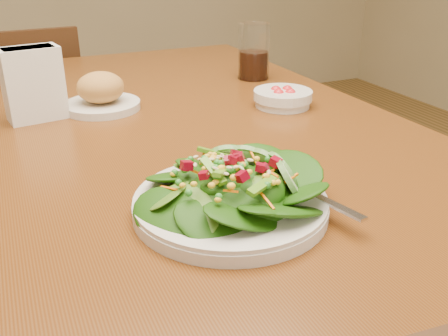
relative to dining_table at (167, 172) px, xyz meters
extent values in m
cube|color=#5A3315|center=(0.00, 0.00, 0.08)|extent=(0.90, 1.40, 0.04)
cylinder|color=#34190D|center=(0.39, 0.64, -0.29)|extent=(0.07, 0.07, 0.71)
cube|color=#34190D|center=(-0.22, 0.98, -0.26)|extent=(0.41, 0.41, 0.04)
cylinder|color=#34190D|center=(-0.07, 1.16, -0.46)|extent=(0.04, 0.04, 0.37)
cylinder|color=#34190D|center=(-0.05, 0.83, -0.46)|extent=(0.04, 0.04, 0.37)
cube|color=#34190D|center=(-0.21, 0.80, -0.03)|extent=(0.36, 0.05, 0.42)
cylinder|color=silver|center=(-0.03, -0.36, 0.11)|extent=(0.25, 0.25, 0.02)
ellipsoid|color=black|center=(-0.03, -0.36, 0.14)|extent=(0.17, 0.17, 0.04)
cube|color=silver|center=(0.08, -0.39, 0.12)|extent=(0.05, 0.18, 0.01)
cylinder|color=silver|center=(-0.09, 0.15, 0.11)|extent=(0.16, 0.16, 0.02)
ellipsoid|color=#AB8649|center=(-0.09, 0.15, 0.15)|extent=(0.10, 0.10, 0.06)
cylinder|color=silver|center=(0.27, 0.01, 0.12)|extent=(0.12, 0.12, 0.04)
sphere|color=red|center=(0.28, 0.02, 0.13)|extent=(0.02, 0.02, 0.02)
sphere|color=red|center=(0.26, 0.03, 0.13)|extent=(0.02, 0.02, 0.02)
sphere|color=red|center=(0.25, 0.00, 0.13)|extent=(0.02, 0.02, 0.02)
sphere|color=red|center=(0.28, -0.01, 0.13)|extent=(0.02, 0.02, 0.02)
cylinder|color=silver|center=(0.32, 0.25, 0.17)|extent=(0.08, 0.08, 0.14)
cylinder|color=black|center=(0.32, 0.25, 0.14)|extent=(0.07, 0.07, 0.07)
cube|color=white|center=(-0.22, 0.14, 0.17)|extent=(0.12, 0.08, 0.14)
cube|color=white|center=(-0.22, 0.14, 0.18)|extent=(0.10, 0.06, 0.12)
camera|label=1|loc=(-0.27, -0.88, 0.42)|focal=40.00mm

